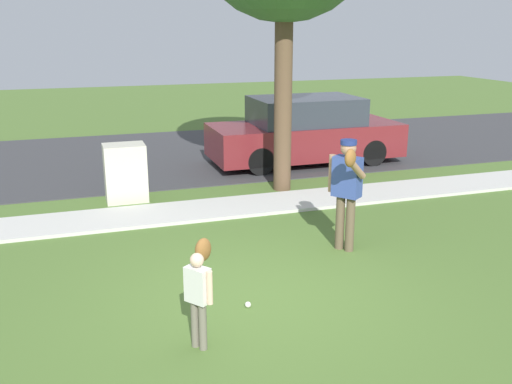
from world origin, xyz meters
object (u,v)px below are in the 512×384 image
at_px(person_adult, 347,183).
at_px(baseball, 248,305).
at_px(person_child, 199,283).
at_px(utility_cabinet, 125,173).
at_px(parked_suv_maroon, 305,132).

xyz_separation_m(person_adult, baseball, (-1.95, -1.30, -1.04)).
xyz_separation_m(person_adult, person_child, (-2.69, -1.94, -0.35)).
height_order(person_adult, utility_cabinet, person_adult).
xyz_separation_m(baseball, utility_cabinet, (-0.93, 5.01, 0.53)).
height_order(person_adult, person_child, person_adult).
xyz_separation_m(baseball, parked_suv_maroon, (3.66, 6.90, 0.75)).
distance_m(person_adult, parked_suv_maroon, 5.85).
bearing_deg(utility_cabinet, person_adult, -52.08).
height_order(person_child, parked_suv_maroon, parked_suv_maroon).
relative_size(person_child, parked_suv_maroon, 0.24).
bearing_deg(person_child, utility_cabinet, 55.34).
xyz_separation_m(person_child, parked_suv_maroon, (4.39, 7.53, 0.07)).
relative_size(person_child, utility_cabinet, 1.00).
distance_m(person_child, parked_suv_maroon, 8.72).
height_order(person_adult, baseball, person_adult).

